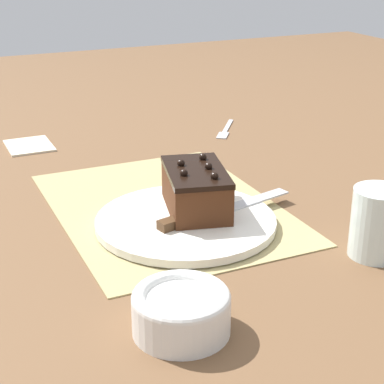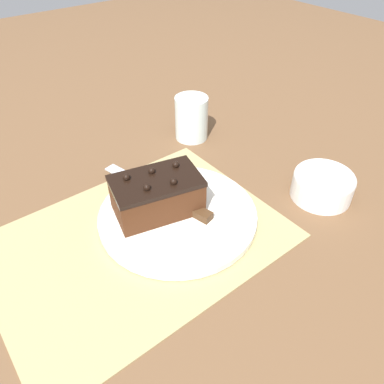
{
  "view_description": "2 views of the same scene",
  "coord_description": "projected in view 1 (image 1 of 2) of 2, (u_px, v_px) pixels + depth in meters",
  "views": [
    {
      "loc": [
        0.89,
        -0.36,
        0.42
      ],
      "look_at": [
        0.09,
        0.0,
        0.06
      ],
      "focal_mm": 60.0,
      "sensor_mm": 36.0,
      "label": 1
    },
    {
      "loc": [
        -0.19,
        -0.39,
        0.45
      ],
      "look_at": [
        0.12,
        0.01,
        0.03
      ],
      "focal_mm": 35.0,
      "sensor_mm": 36.0,
      "label": 2
    }
  ],
  "objects": [
    {
      "name": "drinking_glass",
      "position": [
        378.0,
        223.0,
        0.87
      ],
      "size": [
        0.07,
        0.07,
        0.1
      ],
      "color": "silver",
      "rests_on": "ground_plane"
    },
    {
      "name": "cake_plate",
      "position": [
        186.0,
        221.0,
        0.97
      ],
      "size": [
        0.27,
        0.27,
        0.01
      ],
      "color": "white",
      "rests_on": "placemat_woven"
    },
    {
      "name": "dessert_fork",
      "position": [
        225.0,
        130.0,
        1.44
      ],
      "size": [
        0.13,
        0.1,
        0.01
      ],
      "rotation": [
        0.0,
        0.0,
        4.08
      ],
      "color": "#B7BABF",
      "rests_on": "ground_plane"
    },
    {
      "name": "folded_napkin",
      "position": [
        29.0,
        145.0,
        1.33
      ],
      "size": [
        0.11,
        0.09,
        0.01
      ],
      "primitive_type": "cube",
      "color": "beige",
      "rests_on": "ground_plane"
    },
    {
      "name": "serving_knife",
      "position": [
        205.0,
        214.0,
        0.97
      ],
      "size": [
        0.08,
        0.25,
        0.01
      ],
      "rotation": [
        0.0,
        0.0,
        0.23
      ],
      "color": "#472D19",
      "rests_on": "cake_plate"
    },
    {
      "name": "placemat_woven",
      "position": [
        166.0,
        207.0,
        1.04
      ],
      "size": [
        0.46,
        0.34,
        0.0
      ],
      "primitive_type": "cube",
      "color": "tan",
      "rests_on": "ground_plane"
    },
    {
      "name": "ground_plane",
      "position": [
        166.0,
        208.0,
        1.04
      ],
      "size": [
        3.0,
        3.0,
        0.0
      ],
      "primitive_type": "plane",
      "color": "brown"
    },
    {
      "name": "small_bowl",
      "position": [
        181.0,
        310.0,
        0.71
      ],
      "size": [
        0.11,
        0.11,
        0.05
      ],
      "color": "white",
      "rests_on": "ground_plane"
    },
    {
      "name": "chocolate_cake",
      "position": [
        196.0,
        189.0,
        0.98
      ],
      "size": [
        0.16,
        0.12,
        0.08
      ],
      "rotation": [
        0.0,
        0.0,
        -0.25
      ],
      "color": "#472614",
      "rests_on": "cake_plate"
    }
  ]
}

